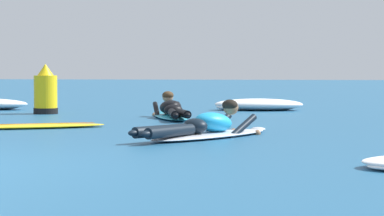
{
  "coord_description": "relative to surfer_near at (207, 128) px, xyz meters",
  "views": [
    {
      "loc": [
        4.02,
        -6.15,
        0.88
      ],
      "look_at": [
        1.79,
        5.72,
        0.3
      ],
      "focal_mm": 72.64,
      "sensor_mm": 36.0,
      "label": 1
    }
  ],
  "objects": [
    {
      "name": "drifting_surfboard",
      "position": [
        -2.9,
        1.19,
        -0.1
      ],
      "size": [
        2.16,
        1.51,
        0.16
      ],
      "color": "yellow",
      "rests_on": "ground"
    },
    {
      "name": "channel_marker_buoy",
      "position": [
        -4.19,
        5.03,
        0.28
      ],
      "size": [
        0.5,
        0.5,
        1.03
      ],
      "color": "yellow",
      "rests_on": "ground"
    },
    {
      "name": "ground_plane",
      "position": [
        -2.34,
        6.14,
        -0.13
      ],
      "size": [
        120.0,
        120.0,
        0.0
      ],
      "primitive_type": "plane",
      "color": "#235B84"
    },
    {
      "name": "surfer_far",
      "position": [
        -1.33,
        4.0,
        0.0
      ],
      "size": [
        1.32,
        2.67,
        0.54
      ],
      "color": "#2DB2D1",
      "rests_on": "ground"
    },
    {
      "name": "whitewater_back",
      "position": [
        -0.04,
        7.26,
        -0.01
      ],
      "size": [
        2.04,
        1.16,
        0.26
      ],
      "color": "white",
      "rests_on": "ground"
    },
    {
      "name": "surfer_near",
      "position": [
        0.0,
        0.0,
        0.0
      ],
      "size": [
        1.64,
        2.51,
        0.54
      ],
      "color": "silver",
      "rests_on": "ground"
    }
  ]
}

